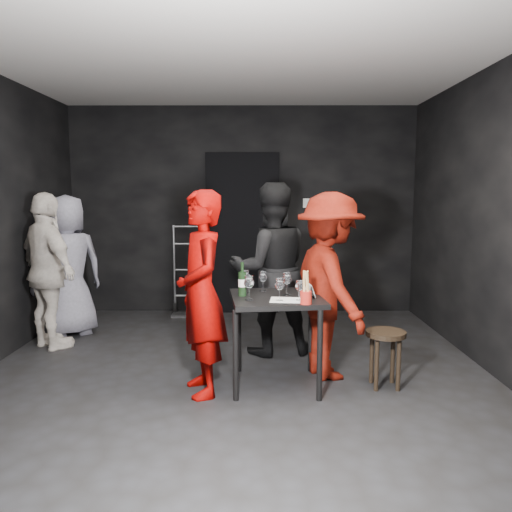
{
  "coord_description": "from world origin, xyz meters",
  "views": [
    {
      "loc": [
        0.2,
        -4.09,
        1.59
      ],
      "look_at": [
        0.18,
        0.25,
        1.03
      ],
      "focal_mm": 35.0,
      "sensor_mm": 36.0,
      "label": 1
    }
  ],
  "objects_px": {
    "stool": "(385,343)",
    "man_maroon": "(329,280)",
    "hand_truck": "(188,298)",
    "server_red": "(201,286)",
    "bystander_cream": "(48,266)",
    "bystander_grey": "(68,263)",
    "wine_bottle": "(242,283)",
    "tasting_table": "(276,308)",
    "breadstick_cup": "(306,288)",
    "woman_black": "(271,259)"
  },
  "relations": [
    {
      "from": "woman_black",
      "to": "bystander_grey",
      "type": "xyz_separation_m",
      "value": [
        -2.22,
        0.59,
        -0.13
      ]
    },
    {
      "from": "stool",
      "to": "bystander_grey",
      "type": "xyz_separation_m",
      "value": [
        -3.14,
        1.48,
        0.45
      ]
    },
    {
      "from": "tasting_table",
      "to": "hand_truck",
      "type": "bearing_deg",
      "value": 113.88
    },
    {
      "from": "hand_truck",
      "to": "breadstick_cup",
      "type": "height_order",
      "value": "hand_truck"
    },
    {
      "from": "stool",
      "to": "bystander_grey",
      "type": "distance_m",
      "value": 3.5
    },
    {
      "from": "man_maroon",
      "to": "bystander_cream",
      "type": "distance_m",
      "value": 2.84
    },
    {
      "from": "wine_bottle",
      "to": "stool",
      "type": "bearing_deg",
      "value": -2.62
    },
    {
      "from": "man_maroon",
      "to": "bystander_cream",
      "type": "xyz_separation_m",
      "value": [
        -2.73,
        0.77,
        -0.0
      ]
    },
    {
      "from": "tasting_table",
      "to": "breadstick_cup",
      "type": "relative_size",
      "value": 2.74
    },
    {
      "from": "hand_truck",
      "to": "server_red",
      "type": "relative_size",
      "value": 0.68
    },
    {
      "from": "man_maroon",
      "to": "bystander_grey",
      "type": "distance_m",
      "value": 2.97
    },
    {
      "from": "tasting_table",
      "to": "bystander_cream",
      "type": "height_order",
      "value": "bystander_cream"
    },
    {
      "from": "bystander_cream",
      "to": "breadstick_cup",
      "type": "distance_m",
      "value": 2.79
    },
    {
      "from": "woman_black",
      "to": "bystander_grey",
      "type": "relative_size",
      "value": 1.16
    },
    {
      "from": "stool",
      "to": "man_maroon",
      "type": "relative_size",
      "value": 0.28
    },
    {
      "from": "bystander_grey",
      "to": "breadstick_cup",
      "type": "relative_size",
      "value": 5.97
    },
    {
      "from": "wine_bottle",
      "to": "breadstick_cup",
      "type": "bearing_deg",
      "value": -30.97
    },
    {
      "from": "stool",
      "to": "man_maroon",
      "type": "height_order",
      "value": "man_maroon"
    },
    {
      "from": "tasting_table",
      "to": "wine_bottle",
      "type": "xyz_separation_m",
      "value": [
        -0.28,
        0.01,
        0.21
      ]
    },
    {
      "from": "tasting_table",
      "to": "server_red",
      "type": "xyz_separation_m",
      "value": [
        -0.59,
        -0.16,
        0.21
      ]
    },
    {
      "from": "bystander_cream",
      "to": "bystander_grey",
      "type": "xyz_separation_m",
      "value": [
        0.03,
        0.45,
        -0.03
      ]
    },
    {
      "from": "tasting_table",
      "to": "bystander_cream",
      "type": "bearing_deg",
      "value": 156.52
    },
    {
      "from": "woman_black",
      "to": "breadstick_cup",
      "type": "height_order",
      "value": "woman_black"
    },
    {
      "from": "server_red",
      "to": "hand_truck",
      "type": "bearing_deg",
      "value": 171.49
    },
    {
      "from": "tasting_table",
      "to": "woman_black",
      "type": "xyz_separation_m",
      "value": [
        -0.03,
        0.85,
        0.29
      ]
    },
    {
      "from": "tasting_table",
      "to": "man_maroon",
      "type": "xyz_separation_m",
      "value": [
        0.46,
        0.21,
        0.2
      ]
    },
    {
      "from": "hand_truck",
      "to": "tasting_table",
      "type": "height_order",
      "value": "hand_truck"
    },
    {
      "from": "man_maroon",
      "to": "wine_bottle",
      "type": "bearing_deg",
      "value": 87.83
    },
    {
      "from": "server_red",
      "to": "bystander_cream",
      "type": "distance_m",
      "value": 2.04
    },
    {
      "from": "bystander_grey",
      "to": "wine_bottle",
      "type": "height_order",
      "value": "bystander_grey"
    },
    {
      "from": "bystander_cream",
      "to": "breadstick_cup",
      "type": "xyz_separation_m",
      "value": [
        2.49,
        -1.27,
        0.03
      ]
    },
    {
      "from": "server_red",
      "to": "breadstick_cup",
      "type": "relative_size",
      "value": 6.32
    },
    {
      "from": "tasting_table",
      "to": "bystander_grey",
      "type": "xyz_separation_m",
      "value": [
        -2.25,
        1.44,
        0.17
      ]
    },
    {
      "from": "woman_black",
      "to": "man_maroon",
      "type": "bearing_deg",
      "value": 116.2
    },
    {
      "from": "bystander_cream",
      "to": "bystander_grey",
      "type": "height_order",
      "value": "bystander_cream"
    },
    {
      "from": "tasting_table",
      "to": "bystander_cream",
      "type": "relative_size",
      "value": 0.44
    },
    {
      "from": "bystander_cream",
      "to": "bystander_grey",
      "type": "relative_size",
      "value": 1.03
    },
    {
      "from": "wine_bottle",
      "to": "breadstick_cup",
      "type": "relative_size",
      "value": 1.01
    },
    {
      "from": "bystander_grey",
      "to": "wine_bottle",
      "type": "distance_m",
      "value": 2.43
    },
    {
      "from": "breadstick_cup",
      "to": "stool",
      "type": "bearing_deg",
      "value": 19.55
    },
    {
      "from": "hand_truck",
      "to": "breadstick_cup",
      "type": "bearing_deg",
      "value": -64.71
    },
    {
      "from": "bystander_cream",
      "to": "wine_bottle",
      "type": "xyz_separation_m",
      "value": [
        2.0,
        -0.98,
        0.01
      ]
    },
    {
      "from": "stool",
      "to": "man_maroon",
      "type": "xyz_separation_m",
      "value": [
        -0.43,
        0.26,
        0.48
      ]
    },
    {
      "from": "server_red",
      "to": "bystander_grey",
      "type": "height_order",
      "value": "server_red"
    },
    {
      "from": "bystander_cream",
      "to": "server_red",
      "type": "bearing_deg",
      "value": -173.86
    },
    {
      "from": "bystander_cream",
      "to": "stool",
      "type": "bearing_deg",
      "value": -157.6
    },
    {
      "from": "hand_truck",
      "to": "bystander_grey",
      "type": "bearing_deg",
      "value": -140.89
    },
    {
      "from": "hand_truck",
      "to": "stool",
      "type": "height_order",
      "value": "hand_truck"
    },
    {
      "from": "woman_black",
      "to": "wine_bottle",
      "type": "height_order",
      "value": "woman_black"
    },
    {
      "from": "stool",
      "to": "woman_black",
      "type": "relative_size",
      "value": 0.25
    }
  ]
}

